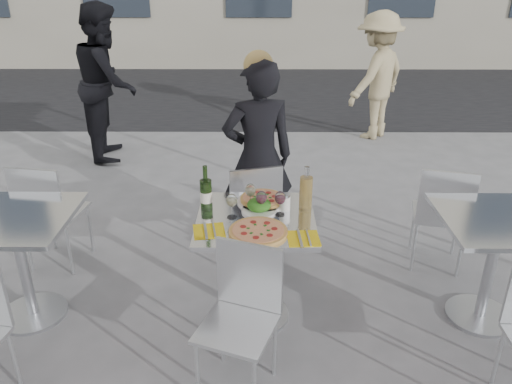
{
  "coord_description": "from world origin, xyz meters",
  "views": [
    {
      "loc": [
        0.02,
        -2.7,
        2.17
      ],
      "look_at": [
        0.0,
        0.15,
        0.85
      ],
      "focal_mm": 35.0,
      "sensor_mm": 36.0,
      "label": 1
    }
  ],
  "objects_px": {
    "woman_diner": "(258,158)",
    "pizza_near": "(258,231)",
    "sugar_shaker": "(285,202)",
    "chair_near": "(243,307)",
    "side_chair_lfar": "(47,208)",
    "wineglass_red_a": "(261,198)",
    "side_table_left": "(18,246)",
    "salad_plate": "(259,206)",
    "wineglass_white_b": "(250,191)",
    "pedestrian_a": "(107,82)",
    "pizza_far": "(262,200)",
    "pedestrian_b": "(377,76)",
    "napkin_right": "(303,238)",
    "wineglass_white_a": "(232,201)",
    "main_table": "(256,247)",
    "carafe": "(306,193)",
    "wineglass_red_b": "(280,199)",
    "napkin_left": "(209,231)",
    "side_chair_rfar": "(442,210)",
    "wine_bottle": "(206,193)",
    "side_table_right": "(495,248)",
    "chair_far": "(253,207)"
  },
  "relations": [
    {
      "from": "salad_plate",
      "to": "wineglass_white_b",
      "type": "relative_size",
      "value": 1.4
    },
    {
      "from": "side_table_left",
      "to": "salad_plate",
      "type": "relative_size",
      "value": 3.41
    },
    {
      "from": "side_chair_rfar",
      "to": "wineglass_white_a",
      "type": "xyz_separation_m",
      "value": [
        -1.52,
        -0.59,
        0.36
      ]
    },
    {
      "from": "pizza_near",
      "to": "main_table",
      "type": "bearing_deg",
      "value": 94.51
    },
    {
      "from": "sugar_shaker",
      "to": "wineglass_white_a",
      "type": "relative_size",
      "value": 0.68
    },
    {
      "from": "side_chair_rfar",
      "to": "salad_plate",
      "type": "distance_m",
      "value": 1.47
    },
    {
      "from": "side_table_left",
      "to": "side_chair_lfar",
      "type": "distance_m",
      "value": 0.59
    },
    {
      "from": "chair_far",
      "to": "wineglass_red_a",
      "type": "distance_m",
      "value": 0.7
    },
    {
      "from": "wineglass_red_b",
      "to": "napkin_left",
      "type": "distance_m",
      "value": 0.48
    },
    {
      "from": "side_table_right",
      "to": "pizza_near",
      "type": "bearing_deg",
      "value": -172.59
    },
    {
      "from": "pedestrian_b",
      "to": "wineglass_red_b",
      "type": "distance_m",
      "value": 4.04
    },
    {
      "from": "wineglass_red_a",
      "to": "carafe",
      "type": "bearing_deg",
      "value": 13.71
    },
    {
      "from": "woman_diner",
      "to": "sugar_shaker",
      "type": "height_order",
      "value": "woman_diner"
    },
    {
      "from": "side_table_left",
      "to": "wineglass_white_b",
      "type": "distance_m",
      "value": 1.51
    },
    {
      "from": "main_table",
      "to": "carafe",
      "type": "bearing_deg",
      "value": 18.8
    },
    {
      "from": "side_table_right",
      "to": "chair_near",
      "type": "relative_size",
      "value": 0.91
    },
    {
      "from": "napkin_left",
      "to": "side_table_left",
      "type": "bearing_deg",
      "value": 162.11
    },
    {
      "from": "chair_near",
      "to": "side_chair_lfar",
      "type": "distance_m",
      "value": 1.86
    },
    {
      "from": "pedestrian_a",
      "to": "wine_bottle",
      "type": "height_order",
      "value": "pedestrian_a"
    },
    {
      "from": "chair_far",
      "to": "salad_plate",
      "type": "distance_m",
      "value": 0.62
    },
    {
      "from": "side_table_left",
      "to": "pizza_near",
      "type": "relative_size",
      "value": 2.2
    },
    {
      "from": "woman_diner",
      "to": "carafe",
      "type": "height_order",
      "value": "woman_diner"
    },
    {
      "from": "woman_diner",
      "to": "pizza_near",
      "type": "distance_m",
      "value": 1.14
    },
    {
      "from": "woman_diner",
      "to": "pizza_near",
      "type": "height_order",
      "value": "woman_diner"
    },
    {
      "from": "woman_diner",
      "to": "side_table_right",
      "type": "bearing_deg",
      "value": 134.4
    },
    {
      "from": "woman_diner",
      "to": "pedestrian_b",
      "type": "xyz_separation_m",
      "value": [
        1.53,
        2.88,
        0.04
      ]
    },
    {
      "from": "main_table",
      "to": "wineglass_white_b",
      "type": "xyz_separation_m",
      "value": [
        -0.03,
        0.15,
        0.32
      ]
    },
    {
      "from": "pedestrian_b",
      "to": "napkin_left",
      "type": "relative_size",
      "value": 7.85
    },
    {
      "from": "pedestrian_b",
      "to": "carafe",
      "type": "height_order",
      "value": "pedestrian_b"
    },
    {
      "from": "wine_bottle",
      "to": "napkin_right",
      "type": "relative_size",
      "value": 1.47
    },
    {
      "from": "napkin_right",
      "to": "side_chair_lfar",
      "type": "bearing_deg",
      "value": 152.03
    },
    {
      "from": "side_table_left",
      "to": "main_table",
      "type": "bearing_deg",
      "value": 0.0
    },
    {
      "from": "chair_far",
      "to": "napkin_left",
      "type": "height_order",
      "value": "chair_far"
    },
    {
      "from": "side_chair_rfar",
      "to": "pedestrian_a",
      "type": "height_order",
      "value": "pedestrian_a"
    },
    {
      "from": "carafe",
      "to": "wineglass_red_b",
      "type": "xyz_separation_m",
      "value": [
        -0.16,
        -0.07,
        -0.01
      ]
    },
    {
      "from": "main_table",
      "to": "sugar_shaker",
      "type": "distance_m",
      "value": 0.34
    },
    {
      "from": "pedestrian_a",
      "to": "wine_bottle",
      "type": "bearing_deg",
      "value": -163.78
    },
    {
      "from": "sugar_shaker",
      "to": "wineglass_red_a",
      "type": "distance_m",
      "value": 0.17
    },
    {
      "from": "pizza_far",
      "to": "napkin_left",
      "type": "height_order",
      "value": "pizza_far"
    },
    {
      "from": "side_chair_lfar",
      "to": "woman_diner",
      "type": "height_order",
      "value": "woman_diner"
    },
    {
      "from": "pedestrian_a",
      "to": "pizza_far",
      "type": "relative_size",
      "value": 5.43
    },
    {
      "from": "pizza_near",
      "to": "wineglass_red_a",
      "type": "bearing_deg",
      "value": 85.46
    },
    {
      "from": "chair_far",
      "to": "wineglass_red_b",
      "type": "xyz_separation_m",
      "value": [
        0.18,
        -0.6,
        0.35
      ]
    },
    {
      "from": "pizza_far",
      "to": "woman_diner",
      "type": "bearing_deg",
      "value": 92.28
    },
    {
      "from": "woman_diner",
      "to": "napkin_right",
      "type": "relative_size",
      "value": 7.72
    },
    {
      "from": "pedestrian_b",
      "to": "napkin_right",
      "type": "relative_size",
      "value": 8.14
    },
    {
      "from": "salad_plate",
      "to": "wineglass_white_b",
      "type": "xyz_separation_m",
      "value": [
        -0.05,
        0.07,
        0.07
      ]
    },
    {
      "from": "pedestrian_b",
      "to": "wineglass_red_b",
      "type": "relative_size",
      "value": 10.36
    },
    {
      "from": "sugar_shaker",
      "to": "wineglass_white_b",
      "type": "distance_m",
      "value": 0.23
    },
    {
      "from": "side_chair_rfar",
      "to": "wineglass_red_a",
      "type": "xyz_separation_m",
      "value": [
        -1.34,
        -0.55,
        0.36
      ]
    }
  ]
}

